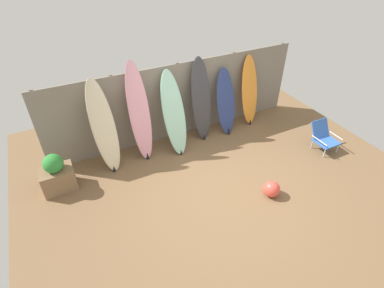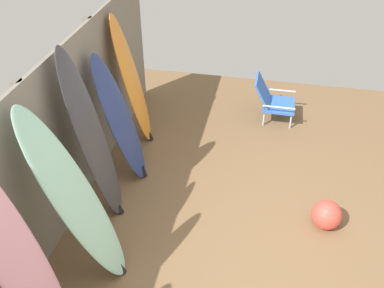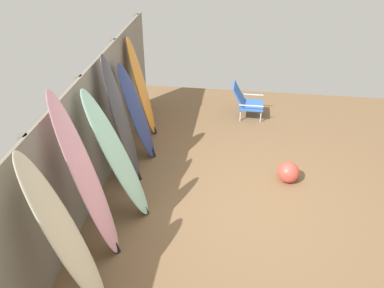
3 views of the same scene
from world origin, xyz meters
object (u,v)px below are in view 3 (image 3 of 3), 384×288
surfboard_charcoal_3 (122,122)px  surfboard_orange_5 (142,88)px  surfboard_cream_0 (65,237)px  surfboard_navy_4 (137,113)px  surfboard_seafoam_2 (117,156)px  beach_ball (288,172)px  beach_chair (246,101)px  surfboard_pink_1 (87,180)px

surfboard_charcoal_3 → surfboard_orange_5: bearing=2.4°
surfboard_cream_0 → surfboard_navy_4: bearing=0.8°
surfboard_seafoam_2 → beach_ball: 2.56m
surfboard_cream_0 → surfboard_charcoal_3: (2.25, 0.08, 0.02)m
surfboard_seafoam_2 → beach_ball: (1.01, -2.23, -0.73)m
surfboard_seafoam_2 → beach_chair: surfboard_seafoam_2 is taller
surfboard_pink_1 → beach_ball: 3.05m
surfboard_cream_0 → surfboard_navy_4: 2.89m
surfboard_pink_1 → surfboard_charcoal_3: 1.48m
beach_chair → surfboard_pink_1: bearing=173.8°
surfboard_navy_4 → surfboard_orange_5: surfboard_orange_5 is taller
surfboard_pink_1 → beach_ball: (1.73, -2.34, -0.88)m
surfboard_orange_5 → beach_ball: 2.77m
surfboard_charcoal_3 → surfboard_orange_5: size_ratio=1.12×
surfboard_navy_4 → beach_chair: surfboard_navy_4 is taller
surfboard_charcoal_3 → surfboard_orange_5: 1.39m
surfboard_cream_0 → surfboard_charcoal_3: bearing=2.1°
surfboard_cream_0 → surfboard_pink_1: (0.77, 0.05, 0.09)m
surfboard_cream_0 → surfboard_orange_5: bearing=2.2°
surfboard_pink_1 → surfboard_seafoam_2: size_ratio=1.17×
surfboard_pink_1 → surfboard_orange_5: bearing=1.8°
beach_ball → surfboard_charcoal_3: bearing=96.2°
surfboard_navy_4 → surfboard_cream_0: bearing=-179.2°
surfboard_cream_0 → beach_chair: (4.51, -1.60, -0.62)m
surfboard_cream_0 → beach_ball: surfboard_cream_0 is taller
beach_chair → surfboard_navy_4: bearing=152.2°
beach_ball → surfboard_cream_0: bearing=137.5°
surfboard_pink_1 → beach_ball: bearing=-53.5°
surfboard_pink_1 → beach_ball: size_ratio=6.65×
surfboard_cream_0 → surfboard_pink_1: size_ratio=0.91×
surfboard_cream_0 → surfboard_orange_5: size_ratio=1.10×
surfboard_cream_0 → surfboard_seafoam_2: (1.50, -0.06, -0.06)m
surfboard_cream_0 → surfboard_charcoal_3: 2.25m
surfboard_pink_1 → surfboard_orange_5: (2.86, 0.09, -0.18)m
surfboard_navy_4 → surfboard_pink_1: bearing=179.7°
surfboard_charcoal_3 → surfboard_seafoam_2: bearing=-169.2°
surfboard_pink_1 → surfboard_orange_5: size_ratio=1.21×
surfboard_cream_0 → surfboard_navy_4: size_ratio=1.21×
surfboard_charcoal_3 → beach_chair: (2.26, -1.68, -0.64)m
surfboard_seafoam_2 → surfboard_navy_4: (1.39, 0.10, -0.12)m
surfboard_seafoam_2 → surfboard_charcoal_3: bearing=10.8°
surfboard_cream_0 → beach_chair: bearing=-19.6°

